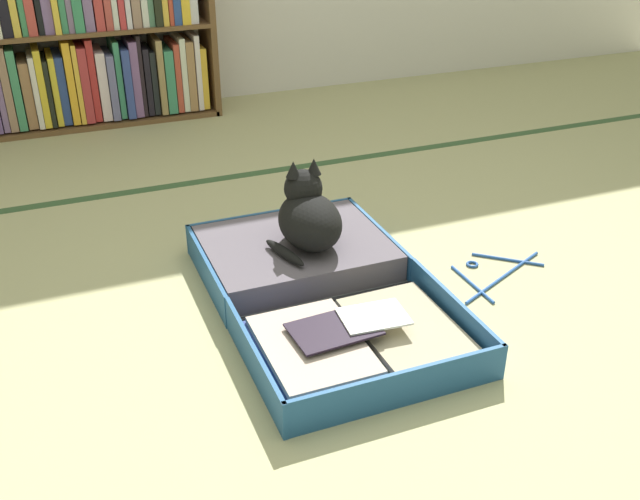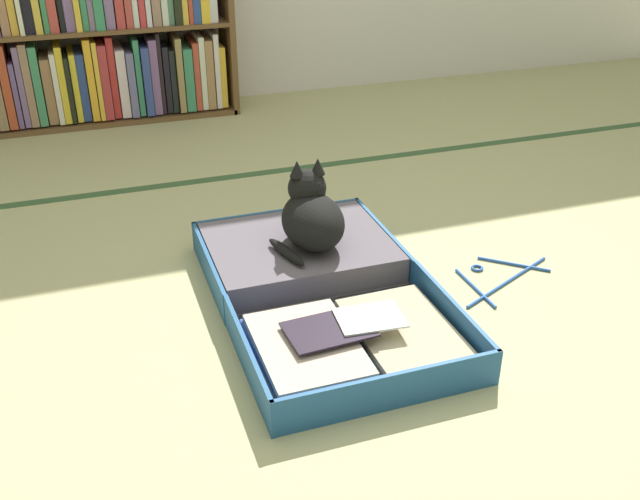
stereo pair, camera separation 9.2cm
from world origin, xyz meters
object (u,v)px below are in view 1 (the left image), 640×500
Objects in this scene: clothes_hanger at (493,272)px; open_suitcase at (313,283)px; bookshelf at (73,36)px; black_cat at (308,216)px.

open_suitcase is at bearing 170.91° from clothes_hanger.
bookshelf is at bearing 103.43° from open_suitcase.
bookshelf is 3.32× the size of clothes_hanger.
black_cat is at bearing 75.78° from open_suitcase.
open_suitcase is at bearing -104.22° from black_cat.
clothes_hanger is (0.59, -0.09, -0.04)m from open_suitcase.
black_cat is 0.70× the size of clothes_hanger.
black_cat is (0.50, -1.82, -0.23)m from bookshelf.
black_cat is (0.03, 0.14, 0.16)m from open_suitcase.
bookshelf is 4.75× the size of black_cat.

